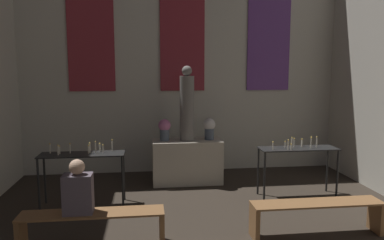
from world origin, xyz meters
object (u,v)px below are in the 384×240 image
object	(u,v)px
flower_vase_right	(209,128)
person_seated	(78,190)
candle_rack_left	(82,161)
candle_rack_right	(298,155)
pew_back_left	(93,222)
statue	(187,106)
altar	(187,161)
pew_back_right	(317,211)
flower_vase_left	(165,129)

from	to	relation	value
flower_vase_right	person_seated	distance (m)	3.37
flower_vase_right	candle_rack_left	world-z (taller)	flower_vase_right
candle_rack_right	pew_back_left	bearing A→B (deg)	-155.15
candle_rack_right	candle_rack_left	bearing A→B (deg)	179.97
flower_vase_right	candle_rack_right	distance (m)	1.80
statue	altar	bearing A→B (deg)	0.00
altar	candle_rack_right	xyz separation A→B (m)	(1.86, -1.06, 0.33)
candle_rack_left	pew_back_left	bearing A→B (deg)	-76.91
candle_rack_right	pew_back_right	size ratio (longest dim) A/B	0.76
altar	pew_back_left	bearing A→B (deg)	-119.80
candle_rack_left	pew_back_right	bearing A→B (deg)	-24.90
pew_back_right	person_seated	size ratio (longest dim) A/B	2.61
altar	candle_rack_left	size ratio (longest dim) A/B	0.99
pew_back_left	person_seated	xyz separation A→B (m)	(-0.17, 0.00, 0.43)
pew_back_left	altar	bearing A→B (deg)	60.20
altar	flower_vase_right	distance (m)	0.80
altar	pew_back_left	world-z (taller)	altar
flower_vase_left	candle_rack_left	bearing A→B (deg)	-143.22
person_seated	flower_vase_right	bearing A→B (deg)	51.12
flower_vase_left	pew_back_left	world-z (taller)	flower_vase_left
candle_rack_right	person_seated	distance (m)	3.85
flower_vase_left	pew_back_right	xyz separation A→B (m)	(1.94, -2.61, -0.76)
altar	flower_vase_left	distance (m)	0.80
altar	statue	xyz separation A→B (m)	(0.00, 0.00, 1.12)
person_seated	pew_back_left	bearing A→B (deg)	0.00
candle_rack_left	altar	bearing A→B (deg)	29.61
statue	pew_back_right	size ratio (longest dim) A/B	0.81
pew_back_left	flower_vase_right	bearing A→B (deg)	53.39
flower_vase_right	person_seated	size ratio (longest dim) A/B	0.62
pew_back_left	pew_back_right	distance (m)	2.99
pew_back_right	person_seated	world-z (taller)	person_seated
altar	candle_rack_right	bearing A→B (deg)	-29.64
candle_rack_left	person_seated	bearing A→B (deg)	-82.80
candle_rack_left	pew_back_left	world-z (taller)	candle_rack_left
statue	person_seated	world-z (taller)	statue
statue	candle_rack_left	size ratio (longest dim) A/B	1.06
flower_vase_right	pew_back_right	bearing A→B (deg)	-68.09
statue	flower_vase_left	size ratio (longest dim) A/B	3.43
pew_back_left	person_seated	bearing A→B (deg)	180.00
candle_rack_left	candle_rack_right	world-z (taller)	same
candle_rack_right	pew_back_left	xyz separation A→B (m)	(-3.36, -1.55, -0.42)
flower_vase_right	pew_back_right	world-z (taller)	flower_vase_right
statue	flower_vase_right	xyz separation A→B (m)	(0.45, 0.00, -0.45)
pew_back_left	pew_back_right	bearing A→B (deg)	0.00
candle_rack_right	person_seated	xyz separation A→B (m)	(-3.52, -1.55, 0.01)
pew_back_right	person_seated	distance (m)	3.19
candle_rack_left	candle_rack_right	distance (m)	3.72
flower_vase_right	person_seated	bearing A→B (deg)	-128.88
altar	pew_back_left	distance (m)	3.01
flower_vase_right	candle_rack_right	world-z (taller)	flower_vase_right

